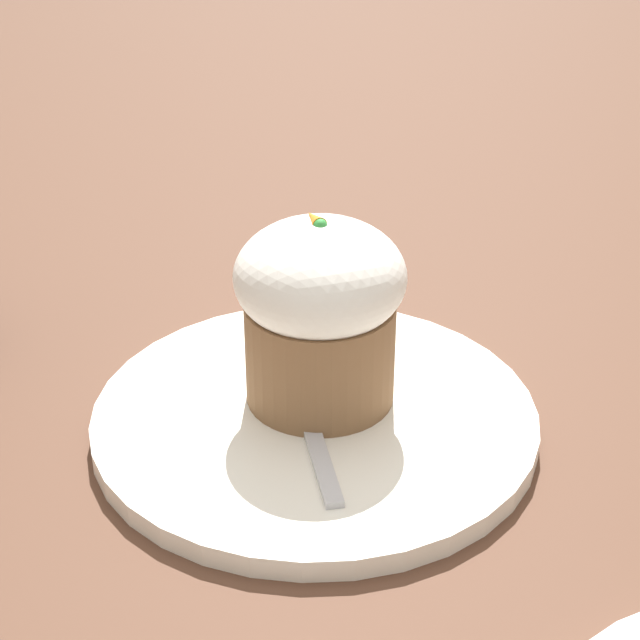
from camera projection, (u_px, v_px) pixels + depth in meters
ground_plane at (315, 428)px, 0.64m from camera, size 4.00×4.00×0.00m
dessert_plate at (315, 419)px, 0.63m from camera, size 0.26×0.26×0.01m
carrot_cake at (320, 310)px, 0.61m from camera, size 0.10×0.10×0.12m
spoon at (309, 420)px, 0.61m from camera, size 0.11×0.04×0.01m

